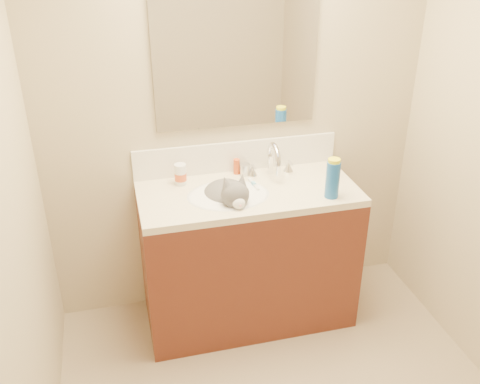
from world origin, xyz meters
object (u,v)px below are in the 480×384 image
basin (228,206)px  spray_can (333,180)px  vanity_cabinet (248,258)px  pill_bottle (180,174)px  amber_bottle (237,166)px  cat (229,199)px  faucet (273,162)px  silver_jar (245,170)px

basin → spray_can: spray_can is taller
vanity_cabinet → basin: bearing=-166.0°
pill_bottle → amber_bottle: 0.34m
cat → amber_bottle: 0.27m
faucet → cat: faucet is taller
cat → silver_jar: 0.26m
vanity_cabinet → spray_can: (0.41, -0.18, 0.55)m
spray_can → pill_bottle: bearing=155.3°
basin → amber_bottle: size_ratio=4.99×
basin → cat: bearing=68.7°
silver_jar → spray_can: spray_can is taller
basin → silver_jar: bearing=56.0°
basin → cat: (0.01, 0.01, 0.04)m
pill_bottle → basin: bearing=-40.4°
cat → pill_bottle: cat is taller
basin → amber_bottle: 0.29m
silver_jar → amber_bottle: bearing=146.4°
basin → spray_can: (0.53, -0.15, 0.17)m
pill_bottle → spray_can: size_ratio=0.60×
spray_can → basin: bearing=163.7°
vanity_cabinet → pill_bottle: size_ratio=9.96×
basin → cat: 0.04m
faucet → pill_bottle: (-0.53, 0.03, -0.03)m
cat → amber_bottle: cat is taller
vanity_cabinet → cat: cat is taller
cat → pill_bottle: (-0.23, 0.18, 0.09)m
pill_bottle → spray_can: spray_can is taller
amber_bottle → vanity_cabinet: bearing=-86.8°
vanity_cabinet → pill_bottle: (-0.35, 0.16, 0.51)m
pill_bottle → cat: bearing=-37.7°
pill_bottle → silver_jar: bearing=4.4°
vanity_cabinet → basin: size_ratio=2.67×
faucet → cat: bearing=-152.5°
faucet → spray_can: bearing=-54.7°
amber_bottle → spray_can: 0.58m
pill_bottle → vanity_cabinet: bearing=-25.1°
basin → faucet: faucet is taller
faucet → spray_can: (0.23, -0.32, 0.01)m
faucet → silver_jar: size_ratio=4.25×
cat → faucet: bearing=22.8°
cat → silver_jar: size_ratio=6.15×
cat → vanity_cabinet: bearing=3.4°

